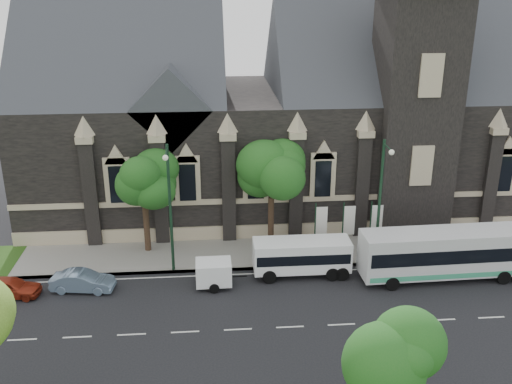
{
  "coord_description": "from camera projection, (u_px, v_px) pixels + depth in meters",
  "views": [
    {
      "loc": [
        -1.3,
        -28.18,
        18.96
      ],
      "look_at": [
        1.53,
        6.0,
        6.1
      ],
      "focal_mm": 40.67,
      "sensor_mm": 36.0,
      "label": 1
    }
  ],
  "objects": [
    {
      "name": "street_lamp_mid",
      "position": [
        170.0,
        203.0,
        37.57
      ],
      "size": [
        0.36,
        1.88,
        9.0
      ],
      "color": "#16321F",
      "rests_on": "ground"
    },
    {
      "name": "car_far_red",
      "position": [
        10.0,
        287.0,
        36.27
      ],
      "size": [
        3.91,
        1.94,
        1.28
      ],
      "primitive_type": "imported",
      "rotation": [
        0.0,
        0.0,
        1.46
      ],
      "color": "maroon",
      "rests_on": "ground"
    },
    {
      "name": "tree_walk_left",
      "position": [
        146.0,
        176.0,
        40.58
      ],
      "size": [
        3.91,
        3.91,
        7.64
      ],
      "color": "black",
      "rests_on": "ground"
    },
    {
      "name": "banner_flag_left",
      "position": [
        319.0,
        224.0,
        41.1
      ],
      "size": [
        0.9,
        0.1,
        4.0
      ],
      "color": "#16321F",
      "rests_on": "ground"
    },
    {
      "name": "sidewalk",
      "position": [
        231.0,
        254.0,
        41.89
      ],
      "size": [
        80.0,
        5.0,
        0.15
      ],
      "primitive_type": "cube",
      "color": "gray",
      "rests_on": "ground"
    },
    {
      "name": "tree_park_east",
      "position": [
        403.0,
        357.0,
        23.21
      ],
      "size": [
        3.4,
        3.4,
        6.28
      ],
      "color": "black",
      "rests_on": "ground"
    },
    {
      "name": "sedan",
      "position": [
        83.0,
        281.0,
        36.94
      ],
      "size": [
        4.15,
        1.9,
        1.32
      ],
      "primitive_type": "imported",
      "rotation": [
        0.0,
        0.0,
        1.44
      ],
      "color": "#6E869F",
      "rests_on": "ground"
    },
    {
      "name": "banner_flag_center",
      "position": [
        347.0,
        223.0,
        41.26
      ],
      "size": [
        0.9,
        0.1,
        4.0
      ],
      "color": "#16321F",
      "rests_on": "ground"
    },
    {
      "name": "street_lamp_near",
      "position": [
        381.0,
        196.0,
        38.65
      ],
      "size": [
        0.36,
        1.88,
        9.0
      ],
      "color": "#16321F",
      "rests_on": "ground"
    },
    {
      "name": "box_trailer",
      "position": [
        214.0,
        272.0,
        37.31
      ],
      "size": [
        3.31,
        1.94,
        1.76
      ],
      "rotation": [
        0.0,
        0.0,
        0.01
      ],
      "color": "white",
      "rests_on": "ground"
    },
    {
      "name": "tree_walk_right",
      "position": [
        274.0,
        172.0,
        41.25
      ],
      "size": [
        4.08,
        4.08,
        7.8
      ],
      "color": "black",
      "rests_on": "ground"
    },
    {
      "name": "tour_coach",
      "position": [
        448.0,
        253.0,
        38.09
      ],
      "size": [
        11.62,
        2.96,
        3.37
      ],
      "rotation": [
        0.0,
        0.0,
        0.03
      ],
      "color": "silver",
      "rests_on": "ground"
    },
    {
      "name": "museum",
      "position": [
        286.0,
        114.0,
        48.1
      ],
      "size": [
        40.0,
        17.7,
        29.9
      ],
      "color": "black",
      "rests_on": "ground"
    },
    {
      "name": "ground",
      "position": [
        238.0,
        329.0,
        33.05
      ],
      "size": [
        160.0,
        160.0,
        0.0
      ],
      "primitive_type": "plane",
      "color": "black",
      "rests_on": "ground"
    },
    {
      "name": "shuttle_bus",
      "position": [
        302.0,
        255.0,
        38.65
      ],
      "size": [
        6.45,
        2.31,
        2.49
      ],
      "rotation": [
        0.0,
        0.0,
        -0.0
      ],
      "color": "white",
      "rests_on": "ground"
    },
    {
      "name": "banner_flag_right",
      "position": [
        374.0,
        222.0,
        41.41
      ],
      "size": [
        0.9,
        0.1,
        4.0
      ],
      "color": "#16321F",
      "rests_on": "ground"
    }
  ]
}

